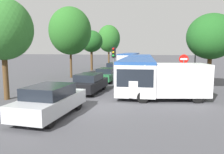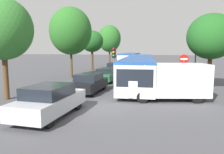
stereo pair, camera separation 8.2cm
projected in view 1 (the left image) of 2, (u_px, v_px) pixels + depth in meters
The scene contains 16 objects.
ground_plane at pixel (92, 108), 12.10m from camera, with size 200.00×200.00×0.00m, color #47474C.
articulated_bus at pixel (139, 68), 21.02m from camera, with size 3.64×16.79×2.47m.
city_bus_rear at pixel (129, 59), 38.29m from camera, with size 2.62×11.25×2.42m.
queued_car_silver at pixel (50, 101), 10.50m from camera, with size 2.06×4.49×1.53m.
queued_car_black at pixel (89, 83), 16.26m from camera, with size 1.90×4.14×1.41m.
queued_car_green at pixel (106, 75), 21.55m from camera, with size 1.82×3.96×1.35m.
queued_car_navy at pixel (116, 69), 27.08m from camera, with size 2.03×4.42×1.51m.
white_van at pixel (170, 81), 13.84m from camera, with size 5.30×2.96×2.31m.
traffic_light at pixel (114, 58), 18.40m from camera, with size 0.32×0.36×3.40m.
no_entry_sign at pixel (183, 67), 16.67m from camera, with size 0.70×0.08×2.82m.
direction_sign_post at pixel (195, 57), 18.15m from camera, with size 0.12×1.40×3.60m.
tree_left_near at pixel (3, 31), 13.51m from camera, with size 3.70×3.70×6.41m.
tree_left_mid at pixel (70, 31), 23.93m from camera, with size 4.62×4.62×7.77m.
tree_left_far at pixel (91, 42), 32.26m from camera, with size 3.31×3.31×5.91m.
tree_left_distant at pixel (109, 39), 41.50m from camera, with size 4.29×4.29×7.66m.
tree_right_near at pixel (211, 37), 16.53m from camera, with size 3.62×3.62×5.89m.
Camera 1 is at (3.62, -11.26, 3.28)m, focal length 35.00 mm.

